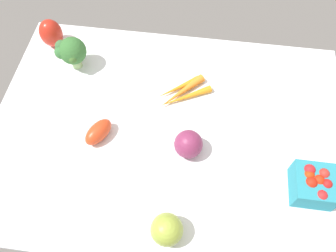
{
  "coord_description": "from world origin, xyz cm",
  "views": [
    {
      "loc": [
        -6.39,
        47.74,
        86.22
      ],
      "look_at": [
        0.0,
        0.0,
        4.0
      ],
      "focal_mm": 35.5,
      "sensor_mm": 36.0,
      "label": 1
    }
  ],
  "objects_px": {
    "berry_basket": "(314,184)",
    "roma_tomato": "(98,132)",
    "broccoli_head": "(71,51)",
    "red_onion_center": "(188,144)",
    "heirloom_tomato_green": "(167,229)",
    "carrot_bunch": "(182,92)",
    "bell_pepper_red": "(51,33)"
  },
  "relations": [
    {
      "from": "berry_basket",
      "to": "roma_tomato",
      "type": "xyz_separation_m",
      "value": [
        0.58,
        -0.08,
        -0.01
      ]
    },
    {
      "from": "broccoli_head",
      "to": "berry_basket",
      "type": "bearing_deg",
      "value": 155.36
    },
    {
      "from": "berry_basket",
      "to": "red_onion_center",
      "type": "distance_m",
      "value": 0.34
    },
    {
      "from": "heirloom_tomato_green",
      "to": "roma_tomato",
      "type": "xyz_separation_m",
      "value": [
        0.23,
        -0.25,
        -0.01
      ]
    },
    {
      "from": "berry_basket",
      "to": "carrot_bunch",
      "type": "relative_size",
      "value": 0.61
    },
    {
      "from": "broccoli_head",
      "to": "heirloom_tomato_green",
      "type": "height_order",
      "value": "broccoli_head"
    },
    {
      "from": "carrot_bunch",
      "to": "berry_basket",
      "type": "bearing_deg",
      "value": 144.32
    },
    {
      "from": "berry_basket",
      "to": "broccoli_head",
      "type": "xyz_separation_m",
      "value": [
        0.72,
        -0.33,
        0.03
      ]
    },
    {
      "from": "berry_basket",
      "to": "carrot_bunch",
      "type": "xyz_separation_m",
      "value": [
        0.37,
        -0.26,
        -0.03
      ]
    },
    {
      "from": "carrot_bunch",
      "to": "bell_pepper_red",
      "type": "distance_m",
      "value": 0.48
    },
    {
      "from": "heirloom_tomato_green",
      "to": "red_onion_center",
      "type": "relative_size",
      "value": 1.0
    },
    {
      "from": "roma_tomato",
      "to": "red_onion_center",
      "type": "relative_size",
      "value": 1.19
    },
    {
      "from": "bell_pepper_red",
      "to": "roma_tomato",
      "type": "relative_size",
      "value": 1.05
    },
    {
      "from": "broccoli_head",
      "to": "roma_tomato",
      "type": "xyz_separation_m",
      "value": [
        -0.14,
        0.25,
        -0.04
      ]
    },
    {
      "from": "carrot_bunch",
      "to": "heirloom_tomato_green",
      "type": "height_order",
      "value": "heirloom_tomato_green"
    },
    {
      "from": "berry_basket",
      "to": "broccoli_head",
      "type": "distance_m",
      "value": 0.8
    },
    {
      "from": "broccoli_head",
      "to": "bell_pepper_red",
      "type": "distance_m",
      "value": 0.13
    },
    {
      "from": "broccoli_head",
      "to": "bell_pepper_red",
      "type": "height_order",
      "value": "broccoli_head"
    },
    {
      "from": "bell_pepper_red",
      "to": "heirloom_tomato_green",
      "type": "xyz_separation_m",
      "value": [
        -0.47,
        0.58,
        -0.01
      ]
    },
    {
      "from": "heirloom_tomato_green",
      "to": "red_onion_center",
      "type": "xyz_separation_m",
      "value": [
        -0.03,
        -0.23,
        -0.0
      ]
    },
    {
      "from": "bell_pepper_red",
      "to": "heirloom_tomato_green",
      "type": "height_order",
      "value": "bell_pepper_red"
    },
    {
      "from": "broccoli_head",
      "to": "heirloom_tomato_green",
      "type": "bearing_deg",
      "value": 126.79
    },
    {
      "from": "heirloom_tomato_green",
      "to": "red_onion_center",
      "type": "bearing_deg",
      "value": -96.76
    },
    {
      "from": "broccoli_head",
      "to": "red_onion_center",
      "type": "bearing_deg",
      "value": 146.76
    },
    {
      "from": "bell_pepper_red",
      "to": "roma_tomato",
      "type": "bearing_deg",
      "value": 125.42
    },
    {
      "from": "berry_basket",
      "to": "bell_pepper_red",
      "type": "height_order",
      "value": "bell_pepper_red"
    },
    {
      "from": "carrot_bunch",
      "to": "roma_tomato",
      "type": "distance_m",
      "value": 0.28
    },
    {
      "from": "carrot_bunch",
      "to": "roma_tomato",
      "type": "relative_size",
      "value": 1.83
    },
    {
      "from": "berry_basket",
      "to": "broccoli_head",
      "type": "height_order",
      "value": "broccoli_head"
    },
    {
      "from": "broccoli_head",
      "to": "red_onion_center",
      "type": "relative_size",
      "value": 1.42
    },
    {
      "from": "berry_basket",
      "to": "bell_pepper_red",
      "type": "bearing_deg",
      "value": -27.02
    },
    {
      "from": "bell_pepper_red",
      "to": "heirloom_tomato_green",
      "type": "bearing_deg",
      "value": 128.82
    }
  ]
}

